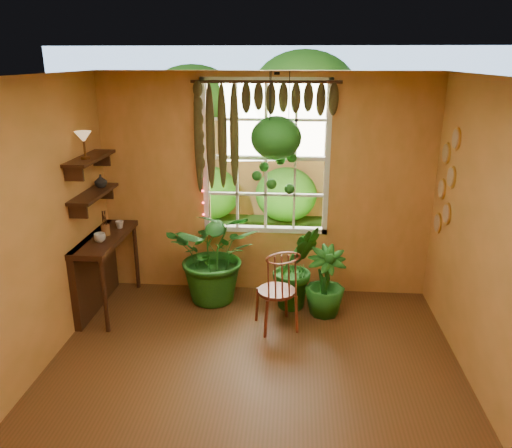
{
  "coord_description": "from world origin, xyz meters",
  "views": [
    {
      "loc": [
        0.36,
        -3.6,
        2.84
      ],
      "look_at": [
        -0.03,
        1.15,
        1.24
      ],
      "focal_mm": 35.0,
      "sensor_mm": 36.0,
      "label": 1
    }
  ],
  "objects": [
    {
      "name": "tiffany_lamp",
      "position": [
        -1.86,
        1.45,
        2.03
      ],
      "size": [
        0.18,
        0.18,
        0.29
      ],
      "color": "brown",
      "rests_on": "shelf_upper"
    },
    {
      "name": "cup_b",
      "position": [
        -1.72,
        1.89,
        0.95
      ],
      "size": [
        0.12,
        0.12,
        0.09
      ],
      "primitive_type": "imported",
      "rotation": [
        0.0,
        0.0,
        0.3
      ],
      "color": "beige",
      "rests_on": "counter_ledge"
    },
    {
      "name": "wall_right",
      "position": [
        2.0,
        0.0,
        1.35
      ],
      "size": [
        0.0,
        4.5,
        4.5
      ],
      "primitive_type": "plane",
      "rotation": [
        1.57,
        0.0,
        -1.57
      ],
      "color": "#DB914B",
      "rests_on": "floor"
    },
    {
      "name": "potted_plant_right",
      "position": [
        0.73,
        1.64,
        0.41
      ],
      "size": [
        0.51,
        0.51,
        0.81
      ],
      "primitive_type": "imported",
      "rotation": [
        0.0,
        0.0,
        0.14
      ],
      "color": "#124614",
      "rests_on": "floor"
    },
    {
      "name": "shelf_vase",
      "position": [
        -1.87,
        1.82,
        1.49
      ],
      "size": [
        0.17,
        0.17,
        0.15
      ],
      "primitive_type": "imported",
      "rotation": [
        0.0,
        0.0,
        0.21
      ],
      "color": "#B2AD99",
      "rests_on": "shelf_lower"
    },
    {
      "name": "shelf_lower",
      "position": [
        -1.88,
        1.6,
        1.4
      ],
      "size": [
        0.25,
        0.9,
        0.04
      ],
      "primitive_type": "cube",
      "color": "#38180F",
      "rests_on": "wall_left"
    },
    {
      "name": "potted_plant_mid",
      "position": [
        0.4,
        1.79,
        0.51
      ],
      "size": [
        0.68,
        0.61,
        1.02
      ],
      "primitive_type": "imported",
      "rotation": [
        0.0,
        0.0,
        0.33
      ],
      "color": "#124614",
      "rests_on": "floor"
    },
    {
      "name": "shelf_upper",
      "position": [
        -1.88,
        1.6,
        1.8
      ],
      "size": [
        0.25,
        0.9,
        0.04
      ],
      "primitive_type": "cube",
      "color": "#38180F",
      "rests_on": "wall_left"
    },
    {
      "name": "valance_vine",
      "position": [
        -0.08,
        2.16,
        2.28
      ],
      "size": [
        1.7,
        0.12,
        1.1
      ],
      "color": "#38180F",
      "rests_on": "window"
    },
    {
      "name": "string_lights",
      "position": [
        -0.76,
        2.19,
        1.75
      ],
      "size": [
        0.03,
        0.03,
        1.54
      ],
      "primitive_type": null,
      "color": "#FF2633",
      "rests_on": "window"
    },
    {
      "name": "wall_plates",
      "position": [
        1.98,
        1.79,
        1.55
      ],
      "size": [
        0.04,
        0.32,
        1.1
      ],
      "primitive_type": null,
      "color": "beige",
      "rests_on": "wall_right"
    },
    {
      "name": "hanging_basket",
      "position": [
        0.13,
        1.9,
        1.93
      ],
      "size": [
        0.56,
        0.56,
        1.32
      ],
      "color": "black",
      "rests_on": "ceiling"
    },
    {
      "name": "window",
      "position": [
        0.0,
        2.28,
        1.7
      ],
      "size": [
        1.52,
        0.1,
        1.86
      ],
      "color": "white",
      "rests_on": "wall_back"
    },
    {
      "name": "wall_back",
      "position": [
        0.0,
        2.25,
        1.35
      ],
      "size": [
        4.0,
        0.0,
        4.0
      ],
      "primitive_type": "plane",
      "rotation": [
        1.57,
        0.0,
        0.0
      ],
      "color": "#DB914B",
      "rests_on": "floor"
    },
    {
      "name": "floor",
      "position": [
        0.0,
        0.0,
        0.0
      ],
      "size": [
        4.5,
        4.5,
        0.0
      ],
      "primitive_type": "plane",
      "color": "brown",
      "rests_on": "ground"
    },
    {
      "name": "wall_left",
      "position": [
        -2.0,
        0.0,
        1.35
      ],
      "size": [
        0.0,
        4.5,
        4.5
      ],
      "primitive_type": "plane",
      "rotation": [
        1.57,
        0.0,
        1.57
      ],
      "color": "#DB914B",
      "rests_on": "floor"
    },
    {
      "name": "cup_a",
      "position": [
        -1.78,
        1.41,
        0.95
      ],
      "size": [
        0.15,
        0.15,
        0.1
      ],
      "primitive_type": "imported",
      "rotation": [
        0.0,
        0.0,
        -0.17
      ],
      "color": "silver",
      "rests_on": "counter_ledge"
    },
    {
      "name": "brush_jar",
      "position": [
        -1.8,
        1.64,
        1.04
      ],
      "size": [
        0.1,
        0.1,
        0.37
      ],
      "color": "brown",
      "rests_on": "counter_ledge"
    },
    {
      "name": "windsor_chair",
      "position": [
        0.2,
        1.27,
        0.32
      ],
      "size": [
        0.53,
        0.54,
        1.1
      ],
      "rotation": [
        0.0,
        0.0,
        0.36
      ],
      "color": "maroon",
      "rests_on": "floor"
    },
    {
      "name": "counter_ledge",
      "position": [
        -1.91,
        1.6,
        0.55
      ],
      "size": [
        0.4,
        1.2,
        0.9
      ],
      "color": "#38180F",
      "rests_on": "floor"
    },
    {
      "name": "ceiling",
      "position": [
        0.0,
        0.0,
        2.7
      ],
      "size": [
        4.5,
        4.5,
        0.0
      ],
      "primitive_type": "plane",
      "rotation": [
        3.14,
        0.0,
        0.0
      ],
      "color": "silver",
      "rests_on": "wall_back"
    },
    {
      "name": "potted_plant_left",
      "position": [
        -0.57,
        1.89,
        0.6
      ],
      "size": [
        1.12,
        0.98,
        1.21
      ],
      "primitive_type": "imported",
      "rotation": [
        0.0,
        0.0,
        -0.04
      ],
      "color": "#124614",
      "rests_on": "floor"
    },
    {
      "name": "backyard",
      "position": [
        0.24,
        6.87,
        1.28
      ],
      "size": [
        14.0,
        10.0,
        12.0
      ],
      "color": "#295418",
      "rests_on": "ground"
    }
  ]
}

